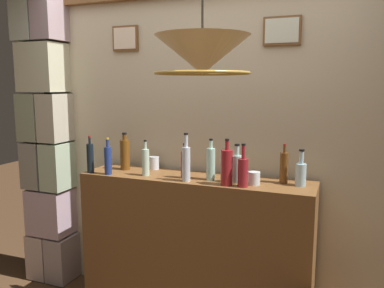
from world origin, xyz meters
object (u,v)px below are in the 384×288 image
at_px(liquor_bottle_vermouth, 108,160).
at_px(liquor_bottle_scotch, 227,167).
at_px(liquor_bottle_brandy, 243,172).
at_px(liquor_bottle_sherry, 186,162).
at_px(liquor_bottle_vodka, 284,167).
at_px(liquor_bottle_gin, 211,163).
at_px(pendant_lamp, 202,56).
at_px(liquor_bottle_tequila, 146,162).
at_px(glass_tumbler_highball, 254,178).
at_px(liquor_bottle_rum, 90,158).
at_px(liquor_bottle_port, 125,154).
at_px(liquor_bottle_rye, 184,164).
at_px(liquor_bottle_mezcal, 301,173).
at_px(liquor_bottle_whiskey, 237,168).
at_px(glass_tumbler_rocks, 154,163).

distance_m(liquor_bottle_vermouth, liquor_bottle_scotch, 0.91).
relative_size(liquor_bottle_brandy, liquor_bottle_scotch, 0.92).
height_order(liquor_bottle_sherry, liquor_bottle_vodka, liquor_bottle_sherry).
xyz_separation_m(liquor_bottle_vermouth, liquor_bottle_scotch, (0.91, 0.02, 0.01)).
height_order(liquor_bottle_gin, pendant_lamp, pendant_lamp).
relative_size(liquor_bottle_tequila, glass_tumbler_highball, 3.04).
bearing_deg(liquor_bottle_rum, liquor_bottle_port, 45.11).
bearing_deg(liquor_bottle_port, pendant_lamp, -37.26).
bearing_deg(liquor_bottle_port, glass_tumbler_highball, -5.21).
height_order(liquor_bottle_tequila, liquor_bottle_vermouth, liquor_bottle_vermouth).
bearing_deg(liquor_bottle_scotch, liquor_bottle_rum, -179.33).
xyz_separation_m(liquor_bottle_rye, liquor_bottle_gin, (0.19, 0.02, 0.02)).
bearing_deg(liquor_bottle_mezcal, liquor_bottle_rye, -174.43).
relative_size(liquor_bottle_brandy, liquor_bottle_port, 0.98).
bearing_deg(liquor_bottle_port, liquor_bottle_tequila, -26.70).
bearing_deg(liquor_bottle_sherry, liquor_bottle_whiskey, 13.93).
distance_m(glass_tumbler_highball, pendant_lamp, 0.97).
distance_m(liquor_bottle_vermouth, pendant_lamp, 1.24).
bearing_deg(liquor_bottle_port, liquor_bottle_scotch, -11.36).
distance_m(liquor_bottle_brandy, liquor_bottle_vermouth, 1.02).
bearing_deg(liquor_bottle_whiskey, liquor_bottle_vermouth, -173.94).
height_order(liquor_bottle_rye, glass_tumbler_highball, liquor_bottle_rye).
bearing_deg(liquor_bottle_brandy, pendant_lamp, -102.21).
height_order(liquor_bottle_rye, glass_tumbler_rocks, liquor_bottle_rye).
relative_size(liquor_bottle_rye, pendant_lamp, 0.42).
xyz_separation_m(liquor_bottle_port, liquor_bottle_rum, (-0.19, -0.19, -0.01)).
bearing_deg(liquor_bottle_rye, liquor_bottle_scotch, -14.13).
height_order(liquor_bottle_mezcal, liquor_bottle_vermouth, liquor_bottle_vermouth).
distance_m(liquor_bottle_tequila, liquor_bottle_scotch, 0.63).
distance_m(liquor_bottle_vodka, liquor_bottle_scotch, 0.40).
bearing_deg(liquor_bottle_mezcal, liquor_bottle_tequila, -174.20).
relative_size(liquor_bottle_port, glass_tumbler_highball, 3.36).
height_order(liquor_bottle_tequila, glass_tumbler_rocks, liquor_bottle_tequila).
bearing_deg(pendant_lamp, liquor_bottle_port, 142.74).
bearing_deg(liquor_bottle_vermouth, glass_tumbler_rocks, 50.00).
xyz_separation_m(liquor_bottle_tequila, liquor_bottle_whiskey, (0.68, 0.03, 0.00)).
distance_m(liquor_bottle_vodka, pendant_lamp, 1.04).
bearing_deg(glass_tumbler_highball, liquor_bottle_vodka, 32.67).
relative_size(liquor_bottle_vermouth, liquor_bottle_rum, 0.97).
distance_m(liquor_bottle_scotch, pendant_lamp, 0.84).
height_order(liquor_bottle_sherry, pendant_lamp, pendant_lamp).
height_order(liquor_bottle_brandy, liquor_bottle_scotch, liquor_bottle_scotch).
bearing_deg(liquor_bottle_mezcal, glass_tumbler_rocks, 174.69).
relative_size(liquor_bottle_tequila, liquor_bottle_scotch, 0.85).
bearing_deg(pendant_lamp, liquor_bottle_rye, 120.46).
xyz_separation_m(liquor_bottle_rum, glass_tumbler_rocks, (0.40, 0.28, -0.06)).
relative_size(liquor_bottle_mezcal, liquor_bottle_vermouth, 0.89).
relative_size(liquor_bottle_whiskey, glass_tumbler_rocks, 2.64).
bearing_deg(liquor_bottle_vodka, liquor_bottle_rye, -170.86).
bearing_deg(liquor_bottle_rum, pendant_lamp, -24.24).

